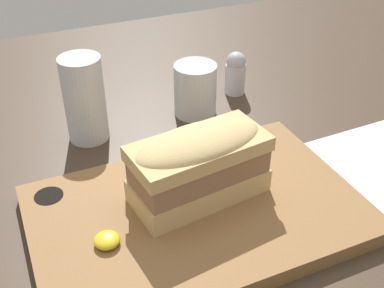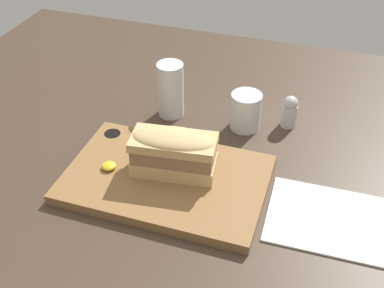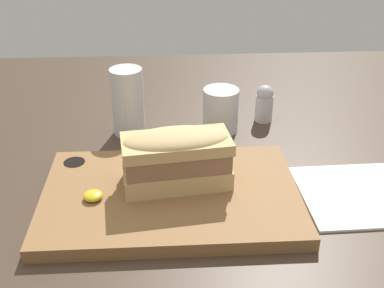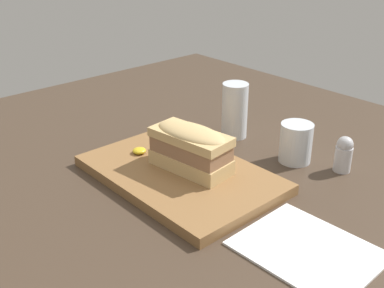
# 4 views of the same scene
# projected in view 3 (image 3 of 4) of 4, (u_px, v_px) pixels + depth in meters

# --- Properties ---
(dining_table) EXTENTS (1.52, 1.26, 0.02)m
(dining_table) POSITION_uv_depth(u_px,v_px,m) (199.00, 185.00, 0.79)
(dining_table) COLOR #423326
(dining_table) RESTS_ON ground
(serving_board) EXTENTS (0.39, 0.25, 0.02)m
(serving_board) POSITION_uv_depth(u_px,v_px,m) (170.00, 196.00, 0.73)
(serving_board) COLOR olive
(serving_board) RESTS_ON dining_table
(sandwich) EXTENTS (0.17, 0.09, 0.09)m
(sandwich) POSITION_uv_depth(u_px,v_px,m) (177.00, 156.00, 0.72)
(sandwich) COLOR tan
(sandwich) RESTS_ON serving_board
(mustard_dollop) EXTENTS (0.03, 0.03, 0.01)m
(mustard_dollop) POSITION_uv_depth(u_px,v_px,m) (93.00, 196.00, 0.70)
(mustard_dollop) COLOR gold
(mustard_dollop) RESTS_ON serving_board
(water_glass) EXTENTS (0.06, 0.06, 0.13)m
(water_glass) POSITION_uv_depth(u_px,v_px,m) (128.00, 106.00, 0.91)
(water_glass) COLOR silver
(water_glass) RESTS_ON dining_table
(wine_glass) EXTENTS (0.07, 0.07, 0.08)m
(wine_glass) POSITION_uv_depth(u_px,v_px,m) (221.00, 112.00, 0.93)
(wine_glass) COLOR silver
(wine_glass) RESTS_ON dining_table
(napkin) EXTENTS (0.21, 0.17, 0.00)m
(napkin) POSITION_uv_depth(u_px,v_px,m) (367.00, 194.00, 0.75)
(napkin) COLOR white
(napkin) RESTS_ON dining_table
(salt_shaker) EXTENTS (0.03, 0.03, 0.08)m
(salt_shaker) POSITION_uv_depth(u_px,v_px,m) (264.00, 103.00, 0.96)
(salt_shaker) COLOR silver
(salt_shaker) RESTS_ON dining_table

